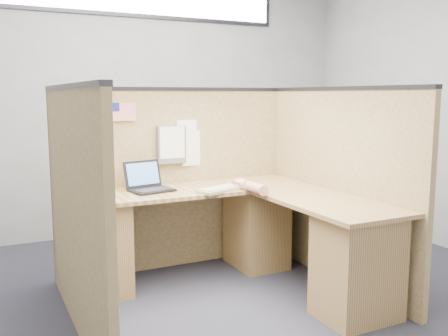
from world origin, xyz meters
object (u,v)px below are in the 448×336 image
keyboard (224,188)px  laptop (149,183)px  l_desk (234,239)px  mouse (240,185)px

keyboard → laptop: bearing=133.0°
l_desk → keyboard: keyboard is taller
laptop → mouse: size_ratio=2.95×
l_desk → keyboard: (0.00, 0.19, 0.35)m
l_desk → mouse: 0.45m
mouse → l_desk: bearing=-127.5°
l_desk → mouse: mouse is taller
l_desk → laptop: (-0.51, 0.45, 0.39)m
laptop → keyboard: bearing=-38.5°
keyboard → mouse: (0.15, 0.02, 0.01)m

